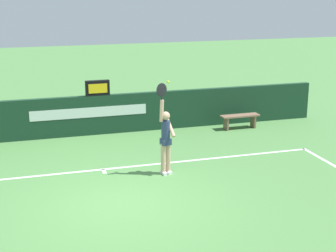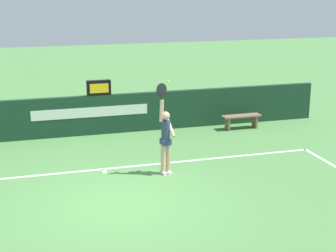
% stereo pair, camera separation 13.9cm
% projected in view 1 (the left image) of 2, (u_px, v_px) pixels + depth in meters
% --- Properties ---
extents(ground_plane, '(60.00, 60.00, 0.00)m').
position_uv_depth(ground_plane, '(121.00, 204.00, 11.46)').
color(ground_plane, '#4E8444').
extents(court_lines, '(11.97, 5.78, 0.00)m').
position_uv_depth(court_lines, '(126.00, 214.00, 10.95)').
color(court_lines, white).
rests_on(court_lines, ground).
extents(back_wall, '(15.88, 0.18, 1.27)m').
position_uv_depth(back_wall, '(84.00, 116.00, 16.42)').
color(back_wall, '#173825').
rests_on(back_wall, ground).
extents(speed_display, '(0.75, 0.18, 0.47)m').
position_uv_depth(speed_display, '(97.00, 88.00, 16.31)').
color(speed_display, black).
rests_on(speed_display, back_wall).
extents(tennis_player, '(0.45, 0.43, 2.35)m').
position_uv_depth(tennis_player, '(166.00, 137.00, 12.99)').
color(tennis_player, tan).
rests_on(tennis_player, ground).
extents(tennis_ball, '(0.07, 0.07, 0.07)m').
position_uv_depth(tennis_ball, '(168.00, 82.00, 12.68)').
color(tennis_ball, '#C7E62C').
extents(courtside_bench_near, '(1.31, 0.39, 0.46)m').
position_uv_depth(courtside_bench_near, '(240.00, 118.00, 17.24)').
color(courtside_bench_near, '#82614C').
rests_on(courtside_bench_near, ground).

